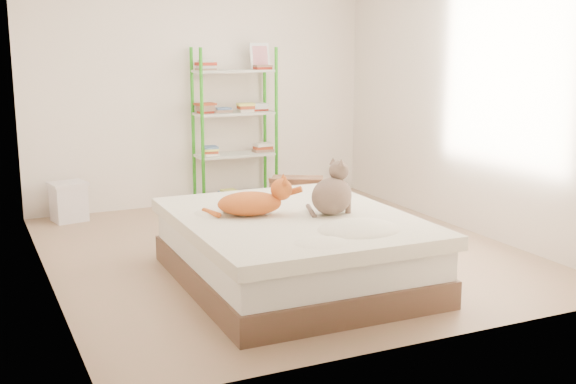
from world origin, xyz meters
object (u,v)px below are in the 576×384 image
grey_cat (332,188)px  bed (293,249)px  white_bin (69,201)px  shelf_unit (235,125)px  orange_cat (250,200)px  cardboard_box (297,196)px

grey_cat → bed: bearing=54.6°
white_bin → shelf_unit: bearing=1.0°
orange_cat → grey_cat: (0.56, -0.23, 0.09)m
grey_cat → cardboard_box: size_ratio=0.57×
orange_cat → cardboard_box: orange_cat is taller
shelf_unit → white_bin: 1.92m
cardboard_box → white_bin: bearing=-168.0°
grey_cat → cardboard_box: bearing=-33.2°
grey_cat → cardboard_box: grey_cat is taller
bed → orange_cat: orange_cat is taller
orange_cat → grey_cat: grey_cat is taller
grey_cat → white_bin: 3.15m
bed → shelf_unit: shelf_unit is taller
orange_cat → bed: bearing=-7.5°
shelf_unit → white_bin: (-1.79, -0.03, -0.68)m
bed → grey_cat: bearing=-20.3°
orange_cat → white_bin: orange_cat is taller
bed → orange_cat: (-0.29, 0.12, 0.37)m
orange_cat → white_bin: 2.70m
bed → cardboard_box: 2.17m
shelf_unit → bed: bearing=-101.9°
grey_cat → shelf_unit: size_ratio=0.23×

